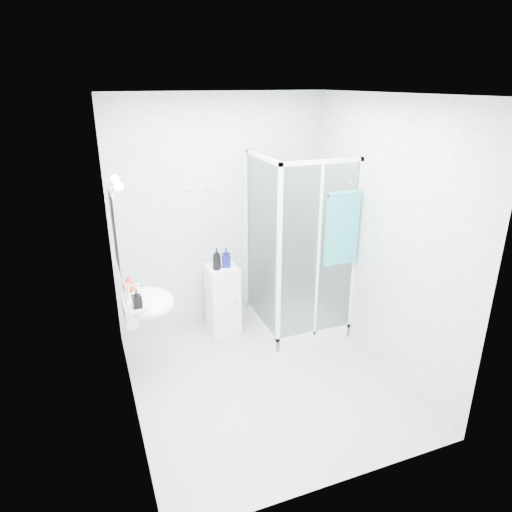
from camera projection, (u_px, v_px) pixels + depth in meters
name	position (u px, v px, depth m)	size (l,w,h in m)	color
room	(265.00, 254.00, 3.92)	(2.40, 2.60, 2.60)	silver
shower_enclosure	(294.00, 295.00, 5.12)	(0.90, 0.95, 2.00)	white
wall_basin	(146.00, 303.00, 4.16)	(0.46, 0.56, 0.35)	white
mirror	(115.00, 232.00, 3.84)	(0.02, 0.60, 0.70)	white
vanity_lights	(116.00, 183.00, 3.70)	(0.10, 0.40, 0.08)	silver
wall_hooks	(199.00, 189.00, 4.81)	(0.23, 0.06, 0.03)	silver
storage_cabinet	(223.00, 299.00, 5.13)	(0.33, 0.36, 0.79)	white
hand_towel	(342.00, 227.00, 4.56)	(0.36, 0.05, 0.76)	teal
shampoo_bottle_a	(217.00, 259.00, 4.87)	(0.09, 0.09, 0.24)	black
shampoo_bottle_b	(226.00, 257.00, 4.95)	(0.10, 0.10, 0.21)	#0E1056
soap_dispenser_orange	(129.00, 284.00, 4.22)	(0.12, 0.12, 0.15)	red
soap_dispenser_black	(137.00, 299.00, 3.91)	(0.08, 0.08, 0.17)	black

